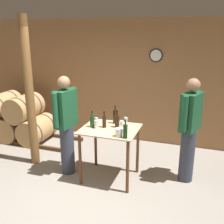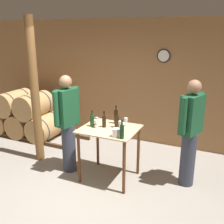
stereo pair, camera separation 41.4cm
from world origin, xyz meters
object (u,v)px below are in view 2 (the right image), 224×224
Objects in this scene: wine_bottle_left at (104,121)px; person_visitor_with_scarf at (190,132)px; wine_glass_far_side at (126,120)px; wine_glass_near_left at (97,120)px; wine_bottle_right at (117,121)px; wooden_post at (35,92)px; wine_glass_near_right at (120,124)px; wine_bottle_center at (116,117)px; wine_bottle_far_left at (92,120)px; ice_bucket at (116,133)px; person_host at (68,122)px; wine_bottle_far_right at (122,131)px; wine_glass_near_center at (96,122)px.

person_visitor_with_scarf reaches higher than wine_bottle_left.
wine_glass_far_side is (0.31, 0.18, 0.01)m from wine_bottle_left.
wine_bottle_right is at bearing 5.11° from wine_glass_near_left.
wine_glass_near_right is (1.74, -0.08, -0.33)m from wooden_post.
wine_bottle_far_left is at bearing -135.23° from wine_bottle_center.
ice_bucket is at bearing -86.17° from wine_glass_far_side.
wine_glass_near_left is 0.08× the size of person_host.
wine_glass_near_left is 0.08× the size of person_visitor_with_scarf.
wooden_post is 1.86m from ice_bucket.
wine_bottle_right is at bearing 111.79° from ice_bucket.
wine_bottle_center reaches higher than ice_bucket.
person_host is at bearing -165.48° from wine_glass_far_side.
person_host is at bearing -177.39° from wine_glass_near_right.
wine_bottle_right is 1.94× the size of wine_glass_far_side.
wine_bottle_left is 2.09× the size of ice_bucket.
wine_bottle_left is (1.44, -0.04, -0.34)m from wooden_post.
wine_bottle_left is (0.19, 0.05, -0.00)m from wine_bottle_far_left.
wine_glass_far_side is (0.51, 0.23, 0.00)m from wine_bottle_far_left.
wine_bottle_far_left is 0.70m from wine_bottle_far_right.
wine_bottle_far_right is 2.19× the size of ice_bucket.
wine_glass_near_left is at bearing 111.24° from wine_glass_near_center.
wine_bottle_far_left is 0.42m from wine_bottle_center.
wooden_post is 2.82m from person_visitor_with_scarf.
wooden_post reaches higher than person_host.
wine_bottle_left is 1.98× the size of wine_glass_near_center.
wine_glass_far_side is 0.09× the size of person_visitor_with_scarf.
wine_bottle_right is (1.64, 0.03, -0.33)m from wooden_post.
ice_bucket is at bearing -66.12° from wine_bottle_center.
person_visitor_with_scarf reaches higher than person_host.
wine_glass_near_center is at bearing -147.95° from wine_glass_far_side.
wine_bottle_far_right is at bearing -35.97° from wine_bottle_left.
wine_glass_near_left is 1.52m from person_visitor_with_scarf.
wine_glass_near_right is 1.23× the size of ice_bucket.
wooden_post is at bearing 178.30° from wine_bottle_left.
wine_bottle_right is 0.40m from ice_bucket.
ice_bucket is 1.18m from person_visitor_with_scarf.
wine_bottle_center is 1.09× the size of wine_bottle_right.
wine_glass_near_left is (-0.35, -0.03, -0.01)m from wine_bottle_right.
wine_bottle_far_left is at bearing 155.95° from wine_glass_near_center.
wine_bottle_far_right reaches higher than wine_glass_near_right.
ice_bucket is 0.07× the size of person_host.
wine_bottle_right is 0.47m from wine_bottle_far_right.
wine_glass_near_right is 0.27m from ice_bucket.
wooden_post is at bearing 168.92° from wine_bottle_far_right.
wooden_post reaches higher than person_visitor_with_scarf.
wine_bottle_far_left is 0.20m from wine_bottle_left.
wine_bottle_center is 1.24m from person_visitor_with_scarf.
wine_bottle_left is 1.71× the size of wine_glass_near_right.
wine_bottle_far_left reaches higher than wine_glass_near_right.
wine_bottle_far_left is at bearing 156.65° from wine_bottle_far_right.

